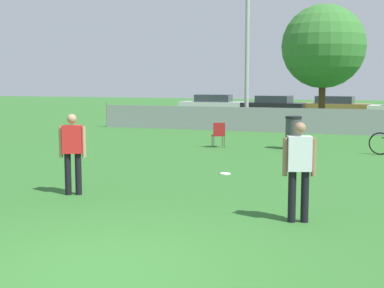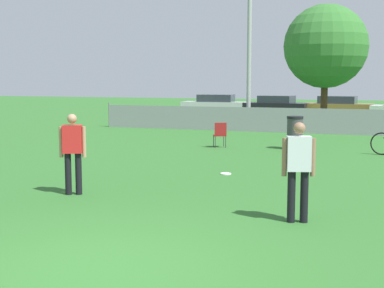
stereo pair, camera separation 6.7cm
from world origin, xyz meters
name	(u,v)px [view 2 (the right image)]	position (x,y,z in m)	size (l,w,h in m)	color
ground_plane	(98,268)	(0.00, 0.00, 0.00)	(120.00, 120.00, 0.00)	#2D6628
fence_backline	(306,121)	(0.00, 18.00, 0.55)	(19.47, 0.07, 1.21)	gray
light_pole	(250,0)	(-2.78, 18.79, 5.96)	(0.90, 0.36, 10.33)	#9E9EA3
tree_near_pole	(326,47)	(0.49, 20.38, 3.88)	(3.91, 3.91, 5.85)	#4C331E
player_thrower_red	(73,149)	(-2.64, 3.62, 0.94)	(0.50, 0.35, 1.64)	black
player_receiver_white	(298,166)	(1.97, 3.01, 0.94)	(0.52, 0.32, 1.64)	black
frisbee_disc	(226,174)	(-0.40, 6.95, 0.01)	(0.28, 0.28, 0.03)	white
folding_chair_sideline	(220,133)	(-2.09, 11.96, 0.49)	(0.55, 0.55, 0.87)	#333338
trash_bin	(295,133)	(0.42, 12.35, 0.56)	(0.55, 0.55, 1.12)	#3F3F44
parked_car_silver	(216,105)	(-7.72, 29.47, 0.66)	(4.66, 1.99, 1.35)	black
parked_car_dark	(276,106)	(-3.53, 29.41, 0.66)	(4.33, 2.24, 1.32)	black
parked_car_tan	(337,106)	(0.33, 29.75, 0.66)	(4.53, 2.07, 1.32)	black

